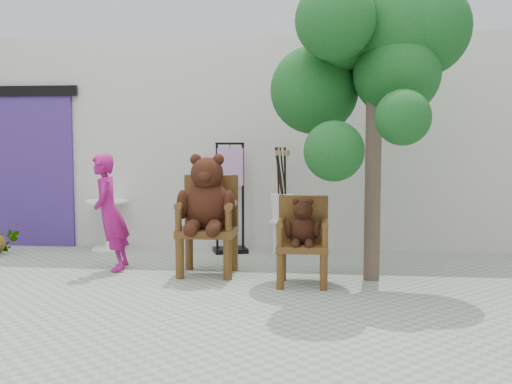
% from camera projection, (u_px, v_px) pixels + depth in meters
% --- Properties ---
extents(ground_plane, '(60.00, 60.00, 0.00)m').
position_uv_depth(ground_plane, '(203.00, 296.00, 5.94)').
color(ground_plane, gray).
rests_on(ground_plane, ground).
extents(back_wall, '(9.00, 1.00, 3.00)m').
position_uv_depth(back_wall, '(242.00, 143.00, 8.89)').
color(back_wall, beige).
rests_on(back_wall, ground).
extents(doorway, '(1.40, 0.11, 2.33)m').
position_uv_depth(doorway, '(34.00, 167.00, 8.71)').
color(doorway, '#412776').
rests_on(doorway, ground).
extents(chair_big, '(0.66, 0.73, 1.39)m').
position_uv_depth(chair_big, '(207.00, 207.00, 6.84)').
color(chair_big, '#46290F').
rests_on(chair_big, ground).
extents(chair_small, '(0.54, 0.50, 0.94)m').
position_uv_depth(chair_small, '(303.00, 232.00, 6.36)').
color(chair_small, '#46290F').
rests_on(chair_small, ground).
extents(person, '(0.42, 0.56, 1.38)m').
position_uv_depth(person, '(110.00, 213.00, 7.06)').
color(person, '#9B1369').
rests_on(person, ground).
extents(cafe_table, '(0.60, 0.60, 0.70)m').
position_uv_depth(cafe_table, '(107.00, 219.00, 8.42)').
color(cafe_table, white).
rests_on(cafe_table, ground).
extents(display_stand, '(0.54, 0.47, 1.51)m').
position_uv_depth(display_stand, '(230.00, 210.00, 8.23)').
color(display_stand, black).
rests_on(display_stand, ground).
extents(stool_bucket, '(0.32, 0.32, 1.45)m').
position_uv_depth(stool_bucket, '(281.00, 207.00, 8.15)').
color(stool_bucket, white).
rests_on(stool_bucket, ground).
extents(tree, '(2.22, 1.88, 3.50)m').
position_uv_depth(tree, '(371.00, 50.00, 6.55)').
color(tree, '#423227').
rests_on(tree, ground).
extents(potted_plant, '(0.41, 0.37, 0.40)m').
position_uv_depth(potted_plant, '(1.00, 240.00, 8.10)').
color(potted_plant, '#0F3918').
rests_on(potted_plant, ground).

